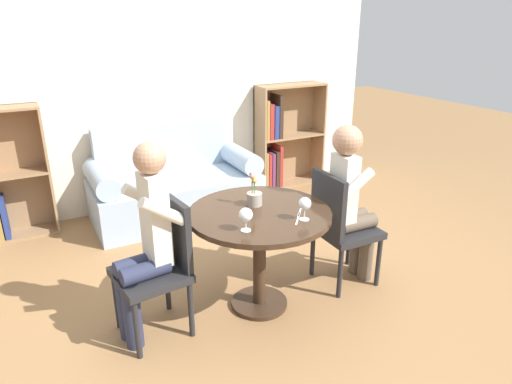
% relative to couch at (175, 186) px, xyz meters
% --- Properties ---
extents(ground_plane, '(16.00, 16.00, 0.00)m').
position_rel_couch_xyz_m(ground_plane, '(0.00, -1.81, -0.31)').
color(ground_plane, olive).
extents(back_wall, '(5.20, 0.05, 2.70)m').
position_rel_couch_xyz_m(back_wall, '(0.00, 0.43, 1.04)').
color(back_wall, silver).
rests_on(back_wall, ground_plane).
extents(round_table, '(0.96, 0.96, 0.73)m').
position_rel_couch_xyz_m(round_table, '(0.00, -1.81, 0.28)').
color(round_table, '#382619').
rests_on(round_table, ground_plane).
extents(couch, '(1.64, 0.80, 0.92)m').
position_rel_couch_xyz_m(couch, '(0.00, 0.00, 0.00)').
color(couch, '#9EB2C6').
rests_on(couch, ground_plane).
extents(bookshelf_right, '(0.83, 0.28, 1.21)m').
position_rel_couch_xyz_m(bookshelf_right, '(1.42, 0.27, 0.26)').
color(bookshelf_right, '#93704C').
rests_on(bookshelf_right, ground_plane).
extents(chair_left, '(0.47, 0.47, 0.90)m').
position_rel_couch_xyz_m(chair_left, '(-0.67, -1.74, 0.18)').
color(chair_left, '#232326').
rests_on(chair_left, ground_plane).
extents(chair_right, '(0.43, 0.43, 0.90)m').
position_rel_couch_xyz_m(chair_right, '(0.67, -1.83, 0.18)').
color(chair_right, '#232326').
rests_on(chair_right, ground_plane).
extents(person_left, '(0.44, 0.37, 1.28)m').
position_rel_couch_xyz_m(person_left, '(-0.76, -1.75, 0.36)').
color(person_left, '#282D47').
rests_on(person_left, ground_plane).
extents(person_right, '(0.42, 0.35, 1.24)m').
position_rel_couch_xyz_m(person_right, '(0.76, -1.83, 0.36)').
color(person_right, brown).
rests_on(person_right, ground_plane).
extents(wine_glass_left, '(0.09, 0.09, 0.15)m').
position_rel_couch_xyz_m(wine_glass_left, '(-0.21, -2.02, 0.52)').
color(wine_glass_left, white).
rests_on(wine_glass_left, round_table).
extents(wine_glass_right, '(0.08, 0.08, 0.15)m').
position_rel_couch_xyz_m(wine_glass_right, '(0.19, -2.06, 0.53)').
color(wine_glass_right, white).
rests_on(wine_glass_right, round_table).
extents(flower_vase, '(0.11, 0.11, 0.24)m').
position_rel_couch_xyz_m(flower_vase, '(0.02, -1.70, 0.49)').
color(flower_vase, '#9E9384').
rests_on(flower_vase, round_table).
extents(knife_left_setting, '(0.14, 0.15, 0.00)m').
position_rel_couch_xyz_m(knife_left_setting, '(0.24, -1.93, 0.42)').
color(knife_left_setting, silver).
rests_on(knife_left_setting, round_table).
extents(fork_left_setting, '(0.13, 0.15, 0.00)m').
position_rel_couch_xyz_m(fork_left_setting, '(0.16, -2.03, 0.42)').
color(fork_left_setting, silver).
rests_on(fork_left_setting, round_table).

